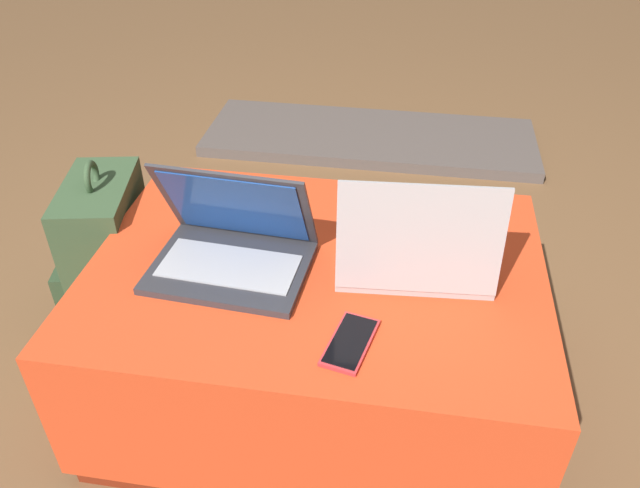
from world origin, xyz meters
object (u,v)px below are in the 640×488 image
laptop_far (415,252)px  backpack (108,259)px  cell_phone (350,342)px  laptop_near (232,246)px

laptop_far → backpack: (-0.81, 0.16, -0.24)m
cell_phone → backpack: bearing=-17.0°
laptop_near → backpack: laptop_near is taller
laptop_near → backpack: bearing=159.1°
cell_phone → backpack: (-0.70, 0.40, -0.19)m
laptop_near → cell_phone: size_ratio=2.15×
laptop_far → backpack: laptop_far is taller
backpack → laptop_far: bearing=67.5°
backpack → laptop_near: bearing=53.8°
laptop_near → cell_phone: laptop_near is taller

